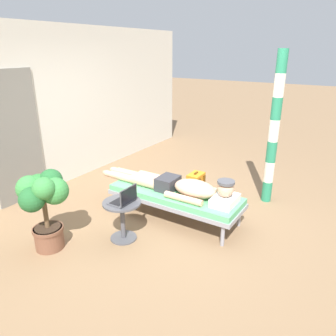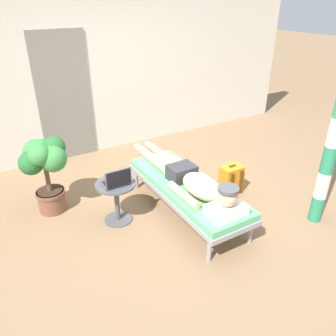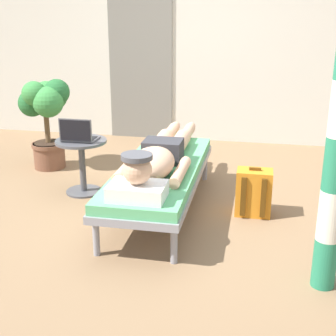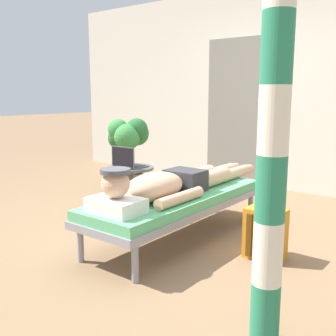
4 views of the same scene
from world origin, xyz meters
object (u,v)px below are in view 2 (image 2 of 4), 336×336
object	(u,v)px
side_table	(116,195)
backpack	(231,180)
laptop	(117,181)
lounge_chair	(187,188)
potted_plant	(45,164)
porch_post	(335,132)
person_reclining	(191,179)

from	to	relation	value
side_table	backpack	distance (m)	1.64
laptop	lounge_chair	bearing A→B (deg)	-15.60
potted_plant	porch_post	distance (m)	3.35
side_table	laptop	world-z (taller)	laptop
person_reclining	potted_plant	size ratio (longest dim) A/B	2.21
side_table	porch_post	xyz separation A→B (m)	(2.09, -1.23, 0.80)
side_table	porch_post	size ratio (longest dim) A/B	0.23
side_table	laptop	distance (m)	0.23
backpack	porch_post	world-z (taller)	porch_post
potted_plant	porch_post	world-z (taller)	porch_post
potted_plant	porch_post	size ratio (longest dim) A/B	0.43
backpack	person_reclining	bearing A→B (deg)	-168.12
side_table	backpack	xyz separation A→B (m)	(1.62, -0.19, -0.16)
side_table	laptop	xyz separation A→B (m)	(0.00, -0.05, 0.23)
laptop	backpack	distance (m)	1.67
laptop	backpack	xyz separation A→B (m)	(1.62, -0.14, -0.39)
backpack	potted_plant	bearing A→B (deg)	159.56
lounge_chair	side_table	bearing A→B (deg)	161.12
person_reclining	backpack	xyz separation A→B (m)	(0.80, 0.17, -0.32)
laptop	side_table	bearing A→B (deg)	90.00
person_reclining	lounge_chair	bearing A→B (deg)	90.00
person_reclining	laptop	distance (m)	0.88
lounge_chair	laptop	bearing A→B (deg)	164.40
side_table	potted_plant	world-z (taller)	potted_plant
porch_post	person_reclining	bearing A→B (deg)	145.64
lounge_chair	laptop	distance (m)	0.88
person_reclining	potted_plant	world-z (taller)	potted_plant
lounge_chair	potted_plant	distance (m)	1.75
person_reclining	laptop	size ratio (longest dim) A/B	7.00
porch_post	laptop	bearing A→B (deg)	150.60
laptop	porch_post	bearing A→B (deg)	-29.40
side_table	person_reclining	bearing A→B (deg)	-23.71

